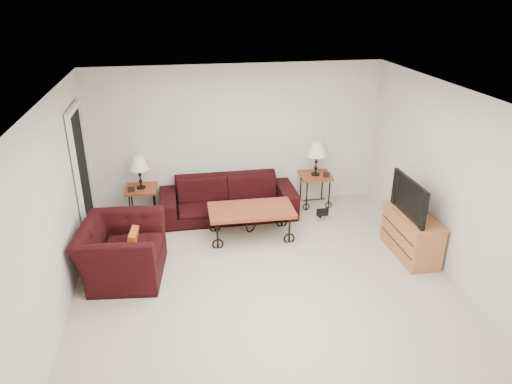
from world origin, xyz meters
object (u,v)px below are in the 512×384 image
tv_stand (411,235)px  backpack (321,208)px  sofa (228,198)px  side_table_right (315,190)px  lamp_right (316,159)px  lamp_left (140,172)px  armchair (122,251)px  television (415,197)px  side_table_left (143,203)px  coffee_table (251,223)px

tv_stand → backpack: size_ratio=2.75×
sofa → side_table_right: sofa is taller
sofa → lamp_right: size_ratio=3.91×
sofa → lamp_left: size_ratio=4.11×
armchair → television: size_ratio=1.24×
sofa → side_table_left: sofa is taller
side_table_left → backpack: (2.97, -0.54, -0.08)m
sofa → armchair: size_ratio=1.93×
armchair → television: bearing=-85.8°
backpack → armchair: bearing=-146.2°
side_table_left → lamp_left: 0.56m
lamp_left → tv_stand: size_ratio=0.52×
armchair → television: television is taller
sofa → lamp_left: lamp_left is taller
armchair → tv_stand: 4.11m
tv_stand → coffee_table: bearing=157.4°
lamp_left → tv_stand: lamp_left is taller
television → lamp_left: bearing=-116.0°
television → backpack: bearing=-145.9°
sofa → coffee_table: 0.84m
lamp_right → sofa: bearing=-173.5°
lamp_right → coffee_table: 1.76m
armchair → sofa: bearing=-39.9°
lamp_left → television: bearing=-26.0°
side_table_left → armchair: 1.75m
armchair → backpack: 3.39m
sofa → side_table_right: (1.58, 0.18, -0.04)m
coffee_table → television: (2.19, -0.92, 0.67)m
lamp_left → television: size_ratio=0.58×
side_table_left → television: (3.89, -1.90, 0.64)m
coffee_table → backpack: bearing=19.0°
lamp_right → television: 2.09m
lamp_left → television: 4.33m
armchair → lamp_left: bearing=0.1°
lamp_left → side_table_right: bearing=0.0°
television → side_table_right: bearing=-155.3°
side_table_right → lamp_right: size_ratio=1.00×
lamp_left → lamp_right: bearing=0.0°
lamp_right → side_table_right: bearing=0.0°
tv_stand → backpack: tv_stand is taller
lamp_left → coffee_table: size_ratio=0.42×
sofa → television: bearing=-35.0°
side_table_left → side_table_right: 3.02m
armchair → side_table_left: bearing=0.1°
lamp_right → tv_stand: lamp_right is taller
television → tv_stand: bearing=90.0°
coffee_table → tv_stand: tv_stand is taller
tv_stand → backpack: 1.66m
side_table_right → television: television is taller
tv_stand → lamp_right: bearing=115.2°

